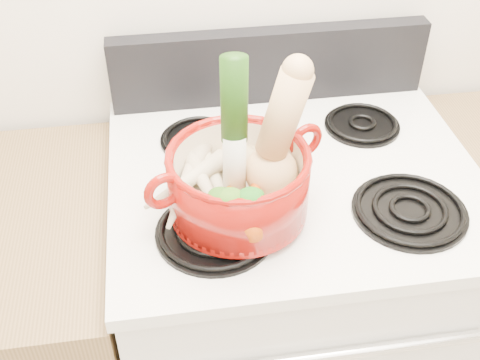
{
  "coord_description": "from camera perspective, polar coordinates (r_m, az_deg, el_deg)",
  "views": [
    {
      "loc": [
        -0.27,
        0.44,
        1.74
      ],
      "look_at": [
        -0.14,
        1.26,
        1.06
      ],
      "focal_mm": 45.0,
      "sensor_mm": 36.0,
      "label": 1
    }
  ],
  "objects": [
    {
      "name": "carrot_1",
      "position": [
        1.09,
        -1.16,
        -1.93
      ],
      "size": [
        0.07,
        0.15,
        0.04
      ],
      "primitive_type": "cone",
      "rotation": [
        1.66,
        0.0,
        -0.31
      ],
      "color": "#CE570A",
      "rests_on": "dutch_oven"
    },
    {
      "name": "dutch_oven",
      "position": [
        1.11,
        -0.16,
        -0.29
      ],
      "size": [
        0.34,
        0.34,
        0.13
      ],
      "primitive_type": "cylinder",
      "rotation": [
        0.0,
        0.0,
        0.37
      ],
      "color": "maroon",
      "rests_on": "burner_front_left"
    },
    {
      "name": "control_backsplash",
      "position": [
        1.47,
        2.83,
        10.82
      ],
      "size": [
        0.76,
        0.05,
        0.18
      ],
      "primitive_type": "cube",
      "color": "black",
      "rests_on": "cooktop"
    },
    {
      "name": "parsnip_1",
      "position": [
        1.13,
        -5.09,
        -0.12
      ],
      "size": [
        0.13,
        0.22,
        0.06
      ],
      "primitive_type": "cone",
      "rotation": [
        1.66,
        0.0,
        -0.39
      ],
      "color": "beige",
      "rests_on": "dutch_oven"
    },
    {
      "name": "carrot_2",
      "position": [
        1.09,
        1.43,
        -1.84
      ],
      "size": [
        0.07,
        0.19,
        0.05
      ],
      "primitive_type": "cone",
      "rotation": [
        1.66,
        0.0,
        -0.21
      ],
      "color": "#D3590A",
      "rests_on": "dutch_oven"
    },
    {
      "name": "pot_handle_right",
      "position": [
        1.15,
        6.25,
        3.77
      ],
      "size": [
        0.07,
        0.04,
        0.07
      ],
      "primitive_type": "torus",
      "rotation": [
        1.57,
        0.0,
        0.37
      ],
      "color": "maroon",
      "rests_on": "dutch_oven"
    },
    {
      "name": "parsnip_2",
      "position": [
        1.12,
        -3.56,
        0.11
      ],
      "size": [
        0.09,
        0.2,
        0.06
      ],
      "primitive_type": "cone",
      "rotation": [
        1.66,
        0.0,
        0.27
      ],
      "color": "beige",
      "rests_on": "dutch_oven"
    },
    {
      "name": "stove_body",
      "position": [
        1.62,
        4.23,
        -12.83
      ],
      "size": [
        0.76,
        0.65,
        0.92
      ],
      "primitive_type": "cube",
      "color": "silver",
      "rests_on": "floor"
    },
    {
      "name": "squash",
      "position": [
        1.08,
        3.26,
        4.32
      ],
      "size": [
        0.18,
        0.14,
        0.28
      ],
      "primitive_type": null,
      "rotation": [
        0.0,
        0.24,
        -0.21
      ],
      "color": "tan",
      "rests_on": "dutch_oven"
    },
    {
      "name": "burner_front_left",
      "position": [
        1.12,
        -2.39,
        -4.78
      ],
      "size": [
        0.22,
        0.22,
        0.02
      ],
      "primitive_type": "cylinder",
      "color": "black",
      "rests_on": "cooktop"
    },
    {
      "name": "burner_back_left",
      "position": [
        1.35,
        -3.91,
        4.01
      ],
      "size": [
        0.17,
        0.17,
        0.02
      ],
      "primitive_type": "cylinder",
      "color": "black",
      "rests_on": "cooktop"
    },
    {
      "name": "ginger",
      "position": [
        1.19,
        -0.31,
        2.16
      ],
      "size": [
        0.1,
        0.08,
        0.05
      ],
      "primitive_type": "ellipsoid",
      "rotation": [
        0.0,
        0.0,
        -0.12
      ],
      "color": "tan",
      "rests_on": "dutch_oven"
    },
    {
      "name": "pot_handle_left",
      "position": [
        1.03,
        -7.27,
        -1.03
      ],
      "size": [
        0.07,
        0.04,
        0.07
      ],
      "primitive_type": "torus",
      "rotation": [
        1.57,
        0.0,
        0.37
      ],
      "color": "maroon",
      "rests_on": "dutch_oven"
    },
    {
      "name": "burner_back_right",
      "position": [
        1.43,
        11.51,
        5.27
      ],
      "size": [
        0.17,
        0.17,
        0.02
      ],
      "primitive_type": "cylinder",
      "color": "black",
      "rests_on": "cooktop"
    },
    {
      "name": "carrot_0",
      "position": [
        1.09,
        0.61,
        -2.32
      ],
      "size": [
        0.12,
        0.17,
        0.05
      ],
      "primitive_type": "cone",
      "rotation": [
        1.66,
        0.0,
        -0.51
      ],
      "color": "#DD5A0B",
      "rests_on": "dutch_oven"
    },
    {
      "name": "burner_front_right",
      "position": [
        1.21,
        15.8,
        -2.7
      ],
      "size": [
        0.22,
        0.22,
        0.02
      ],
      "primitive_type": "cylinder",
      "color": "black",
      "rests_on": "cooktop"
    },
    {
      "name": "parsnip_0",
      "position": [
        1.15,
        -2.54,
        0.42
      ],
      "size": [
        0.1,
        0.25,
        0.07
      ],
      "primitive_type": "cone",
      "rotation": [
        1.66,
        0.0,
        0.24
      ],
      "color": "beige",
      "rests_on": "dutch_oven"
    },
    {
      "name": "leek",
      "position": [
        1.05,
        -0.55,
        4.89
      ],
      "size": [
        0.05,
        0.06,
        0.31
      ],
      "primitive_type": "cylinder",
      "rotation": [
        0.03,
        0.0,
        -0.09
      ],
      "color": "beige",
      "rests_on": "dutch_oven"
    },
    {
      "name": "cooktop",
      "position": [
        1.28,
        5.22,
        0.29
      ],
      "size": [
        0.78,
        0.67,
        0.03
      ],
      "primitive_type": "cube",
      "color": "white",
      "rests_on": "stove_body"
    },
    {
      "name": "oven_handle",
      "position": [
        1.18,
        8.58,
        -16.13
      ],
      "size": [
        0.6,
        0.02,
        0.02
      ],
      "primitive_type": "cylinder",
      "rotation": [
        0.0,
        1.57,
        0.0
      ],
      "color": "silver",
      "rests_on": "stove_body"
    },
    {
      "name": "parsnip_3",
      "position": [
        1.12,
        -5.2,
        -0.04
      ],
      "size": [
        0.18,
        0.13,
        0.06
      ],
      "primitive_type": "cone",
      "rotation": [
        1.66,
        0.0,
        -1.04
      ],
      "color": "beige",
      "rests_on": "dutch_oven"
    }
  ]
}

